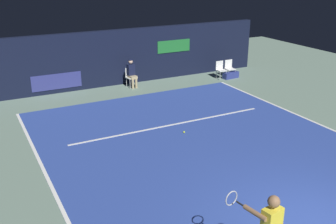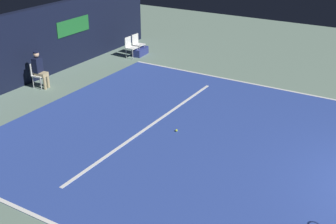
% 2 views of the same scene
% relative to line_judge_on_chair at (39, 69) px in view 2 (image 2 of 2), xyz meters
% --- Properties ---
extents(ground_plane, '(30.39, 30.39, 0.00)m').
position_rel_line_judge_on_chair_xyz_m(ground_plane, '(-0.57, -7.06, -0.69)').
color(ground_plane, slate).
extents(court_surface, '(9.62, 11.50, 0.01)m').
position_rel_line_judge_on_chair_xyz_m(court_surface, '(-0.57, -7.06, -0.68)').
color(court_surface, '#2D479E').
rests_on(court_surface, ground).
extents(line_sideline_left, '(0.10, 11.50, 0.01)m').
position_rel_line_judge_on_chair_xyz_m(line_sideline_left, '(4.18, -7.06, -0.67)').
color(line_sideline_left, white).
rests_on(line_sideline_left, court_surface).
extents(line_service, '(7.50, 0.10, 0.01)m').
position_rel_line_judge_on_chair_xyz_m(line_service, '(-0.57, -5.05, -0.67)').
color(line_service, white).
rests_on(line_service, court_surface).
extents(back_wall, '(15.71, 0.33, 2.60)m').
position_rel_line_judge_on_chair_xyz_m(back_wall, '(-0.58, 0.80, 0.61)').
color(back_wall, black).
rests_on(back_wall, ground).
extents(line_judge_on_chair, '(0.49, 0.57, 1.32)m').
position_rel_line_judge_on_chair_xyz_m(line_judge_on_chair, '(0.00, 0.00, 0.00)').
color(line_judge_on_chair, white).
rests_on(line_judge_on_chair, ground).
extents(courtside_chair_near, '(0.46, 0.44, 0.88)m').
position_rel_line_judge_on_chair_xyz_m(courtside_chair_near, '(5.10, -0.66, -0.18)').
color(courtside_chair_near, white).
rests_on(courtside_chair_near, ground).
extents(courtside_chair_far, '(0.44, 0.42, 0.88)m').
position_rel_line_judge_on_chair_xyz_m(courtside_chair_far, '(4.54, -0.67, -0.18)').
color(courtside_chair_far, white).
rests_on(courtside_chair_far, ground).
extents(tennis_ball, '(0.07, 0.07, 0.07)m').
position_rel_line_judge_on_chair_xyz_m(tennis_ball, '(-0.54, -5.89, -0.64)').
color(tennis_ball, '#CCE033').
rests_on(tennis_ball, court_surface).
extents(equipment_bag, '(0.87, 0.40, 0.32)m').
position_rel_line_judge_on_chair_xyz_m(equipment_bag, '(5.04, -0.87, -0.53)').
color(equipment_bag, navy).
rests_on(equipment_bag, ground).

